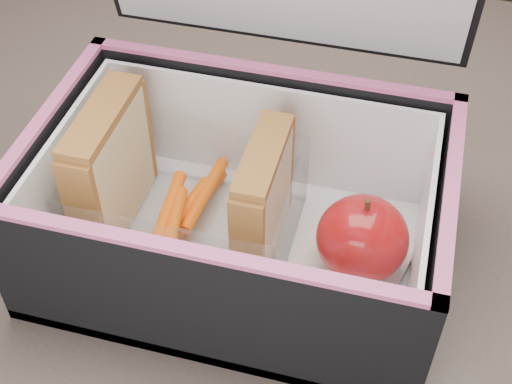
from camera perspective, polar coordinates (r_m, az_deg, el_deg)
kitchen_table at (r=0.66m, az=-1.40°, el=-7.00°), size 1.20×0.80×0.75m
lunch_bag at (r=0.51m, az=-1.25°, el=-0.35°), size 0.29×0.24×0.29m
plastic_tub at (r=0.53m, az=-5.52°, el=-0.73°), size 0.16×0.11×0.07m
sandwich_left at (r=0.54m, az=-11.56°, el=2.01°), size 0.03×0.09×0.10m
sandwich_right at (r=0.51m, az=0.56°, el=-0.63°), size 0.02×0.08×0.09m
carrot_sticks at (r=0.54m, az=-6.06°, el=-2.03°), size 0.03×0.14×0.03m
paper_napkin at (r=0.53m, az=7.52°, el=-5.85°), size 0.09×0.10×0.01m
red_apple at (r=0.50m, az=8.49°, el=-3.69°), size 0.07×0.07×0.07m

